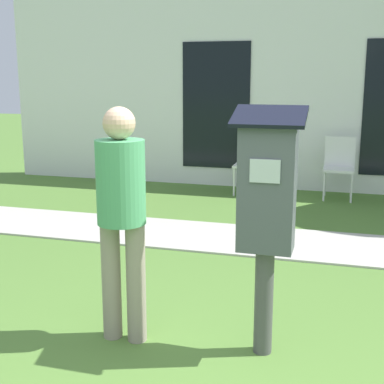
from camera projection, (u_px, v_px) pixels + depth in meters
sidewalk at (279, 242)px, 5.77m from camera, size 12.00×1.10×0.02m
building_facade at (306, 87)px, 8.24m from camera, size 10.00×0.26×3.20m
parking_meter at (267, 200)px, 3.29m from camera, size 0.44×0.31×1.59m
person_standing at (121, 207)px, 3.48m from camera, size 0.32×0.32×1.58m
outdoor_chair_left at (250, 159)px, 8.16m from camera, size 0.44×0.44×0.90m
outdoor_chair_middle at (339, 163)px, 7.82m from camera, size 0.44×0.44×0.90m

